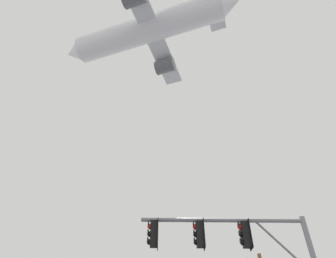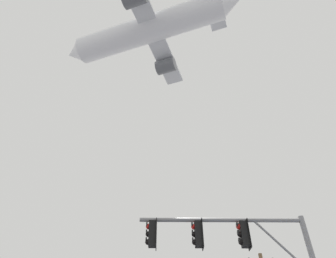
% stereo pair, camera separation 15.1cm
% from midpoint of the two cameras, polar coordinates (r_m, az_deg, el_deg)
% --- Properties ---
extents(signal_pole_near, '(6.10, 0.52, 6.23)m').
position_cam_midpoint_polar(signal_pole_near, '(11.64, 14.28, -21.90)').
color(signal_pole_near, gray).
rests_on(signal_pole_near, ground).
extents(airplane, '(28.39, 21.93, 7.97)m').
position_cam_midpoint_polar(airplane, '(50.35, -3.65, 17.99)').
color(airplane, white).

